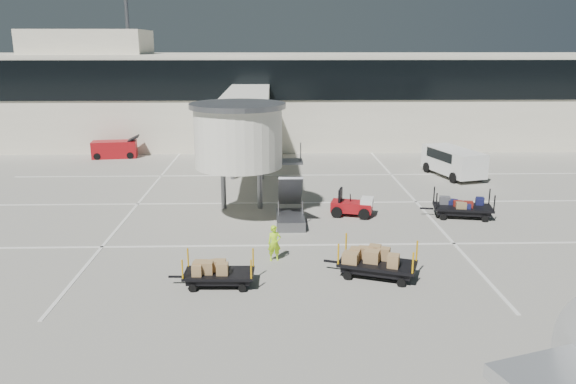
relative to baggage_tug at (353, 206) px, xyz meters
name	(u,v)px	position (x,y,z in m)	size (l,w,h in m)	color
ground	(327,262)	(-1.97, -6.48, -0.52)	(140.00, 140.00, 0.00)	gray
lane_markings	(301,201)	(-2.64, 2.85, -0.51)	(40.00, 30.00, 0.02)	silver
terminal	(293,97)	(-2.32, 23.46, 3.59)	(64.00, 12.11, 15.20)	beige
jet_bridge	(245,121)	(-5.94, 5.78, 3.76)	(5.70, 20.40, 6.03)	silver
baggage_tug	(353,206)	(0.00, 0.00, 0.00)	(2.38, 1.86, 1.43)	maroon
suitcase_cart	(463,208)	(5.73, -0.46, -0.02)	(3.76, 2.01, 1.44)	black
box_cart_near	(379,262)	(-0.12, -8.07, 0.07)	(3.69, 2.41, 1.43)	black
box_cart_far	(219,273)	(-6.30, -8.80, -0.01)	(3.25, 1.39, 1.27)	black
ground_worker	(274,243)	(-4.20, -6.27, 0.25)	(0.56, 0.37, 1.54)	#A3E117
minivan	(452,160)	(8.09, 8.99, 0.62)	(3.31, 5.39, 1.91)	silver
belt_loader	(115,149)	(-16.88, 16.14, 0.16)	(3.83, 1.89, 1.77)	maroon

